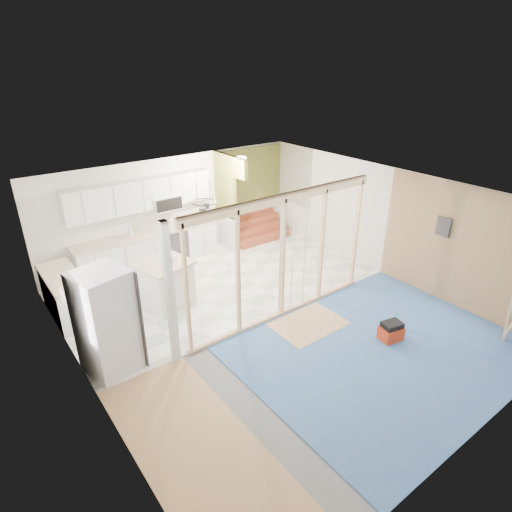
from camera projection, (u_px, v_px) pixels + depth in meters
room at (271, 262)px, 8.09m from camera, size 7.01×8.01×2.61m
floor_overlays at (271, 317)px, 8.72m from camera, size 7.00×8.00×0.03m
stud_frame at (261, 251)px, 7.84m from camera, size 4.66×0.14×2.60m
base_cabinets at (127, 262)px, 10.01m from camera, size 4.45×2.24×0.93m
upper_cabinets at (144, 196)px, 10.18m from camera, size 3.60×0.41×0.85m
green_partition at (246, 209)px, 12.00m from camera, size 2.25×1.51×2.60m
pot_rack at (204, 205)px, 9.00m from camera, size 0.52×0.52×0.72m
sheathing_panel at (469, 251)px, 8.54m from camera, size 0.02×4.00×2.60m
electrical_panel at (443, 227)px, 8.79m from camera, size 0.04×0.30×0.40m
ceiling_light at (240, 159)px, 10.50m from camera, size 0.32×0.32×0.08m
fridge at (107, 322)px, 6.93m from camera, size 0.96×0.93×1.84m
island at (165, 284)px, 8.98m from camera, size 1.23×1.23×1.00m
bowl at (169, 259)px, 8.83m from camera, size 0.29×0.29×0.06m
soap_bottle_a at (130, 230)px, 10.12m from camera, size 0.14×0.14×0.32m
soap_bottle_b at (203, 215)px, 11.29m from camera, size 0.12×0.12×0.21m
toolbox at (391, 332)px, 7.96m from camera, size 0.46×0.38×0.38m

